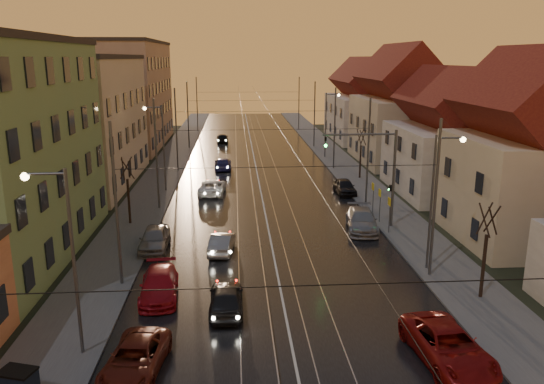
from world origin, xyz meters
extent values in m
plane|color=black|center=(0.00, 0.00, 0.00)|extent=(160.00, 160.00, 0.00)
cube|color=black|center=(0.00, 40.00, 0.02)|extent=(16.00, 120.00, 0.04)
cube|color=#4C4C4C|center=(-10.00, 40.00, 0.07)|extent=(4.00, 120.00, 0.15)
cube|color=#4C4C4C|center=(10.00, 40.00, 0.07)|extent=(4.00, 120.00, 0.15)
cube|color=gray|center=(-2.20, 40.00, 0.06)|extent=(0.06, 120.00, 0.03)
cube|color=gray|center=(-0.77, 40.00, 0.06)|extent=(0.06, 120.00, 0.03)
cube|color=gray|center=(0.77, 40.00, 0.06)|extent=(0.06, 120.00, 0.03)
cube|color=gray|center=(2.20, 40.00, 0.06)|extent=(0.06, 120.00, 0.03)
cube|color=#BFB394|center=(-17.50, 34.00, 6.00)|extent=(10.00, 20.00, 12.00)
cube|color=#9A7863|center=(-17.50, 58.00, 7.00)|extent=(10.00, 24.00, 14.00)
cube|color=#C4B797|center=(17.00, 15.00, 3.50)|extent=(8.50, 10.00, 7.00)
pyramid|color=#571314|center=(17.00, 15.00, 8.90)|extent=(8.67, 10.20, 3.80)
cube|color=#BCB8AE|center=(17.00, 28.00, 3.00)|extent=(9.00, 12.00, 6.00)
pyramid|color=#571314|center=(17.00, 28.00, 7.60)|extent=(9.18, 12.24, 3.20)
cube|color=#C4B797|center=(17.00, 43.00, 3.75)|extent=(9.00, 14.00, 7.50)
pyramid|color=#571314|center=(17.00, 43.00, 9.50)|extent=(9.18, 14.28, 4.00)
cube|color=#BCB8AE|center=(17.00, 61.00, 3.25)|extent=(9.00, 16.00, 6.50)
pyramid|color=#571314|center=(17.00, 61.00, 8.25)|extent=(9.18, 16.32, 3.50)
cylinder|color=#595B60|center=(-8.60, 9.00, 4.50)|extent=(0.16, 0.16, 9.00)
cylinder|color=#595B60|center=(8.60, 9.00, 4.50)|extent=(0.16, 0.16, 9.00)
cylinder|color=#595B60|center=(-8.60, 24.00, 4.50)|extent=(0.16, 0.16, 9.00)
cylinder|color=#595B60|center=(8.60, 24.00, 4.50)|extent=(0.16, 0.16, 9.00)
cylinder|color=#595B60|center=(-8.60, 39.00, 4.50)|extent=(0.16, 0.16, 9.00)
cylinder|color=#595B60|center=(8.60, 39.00, 4.50)|extent=(0.16, 0.16, 9.00)
cylinder|color=#595B60|center=(-8.60, 54.00, 4.50)|extent=(0.16, 0.16, 9.00)
cylinder|color=#595B60|center=(8.60, 54.00, 4.50)|extent=(0.16, 0.16, 9.00)
cylinder|color=#595B60|center=(-8.60, 72.00, 4.50)|extent=(0.16, 0.16, 9.00)
cylinder|color=#595B60|center=(8.60, 72.00, 4.50)|extent=(0.16, 0.16, 9.00)
cylinder|color=#595B60|center=(-8.80, 2.00, 4.00)|extent=(0.14, 0.14, 8.00)
cylinder|color=#595B60|center=(-9.60, 2.00, 7.80)|extent=(1.60, 0.10, 0.10)
sphere|color=#FFD88C|center=(-10.32, 2.00, 7.70)|extent=(0.32, 0.32, 0.32)
cylinder|color=#595B60|center=(8.80, 10.00, 4.00)|extent=(0.14, 0.14, 8.00)
cylinder|color=#595B60|center=(9.60, 10.00, 7.80)|extent=(1.60, 0.10, 0.10)
sphere|color=#FFD88C|center=(10.32, 10.00, 7.70)|extent=(0.32, 0.32, 0.32)
cylinder|color=#595B60|center=(-8.80, 30.00, 4.00)|extent=(0.14, 0.14, 8.00)
cylinder|color=#595B60|center=(-9.60, 30.00, 7.80)|extent=(1.60, 0.10, 0.10)
sphere|color=#FFD88C|center=(-10.32, 30.00, 7.70)|extent=(0.32, 0.32, 0.32)
cylinder|color=#595B60|center=(8.80, 46.00, 4.00)|extent=(0.14, 0.14, 8.00)
cylinder|color=#595B60|center=(9.60, 46.00, 7.80)|extent=(1.60, 0.10, 0.10)
sphere|color=#FFD88C|center=(10.32, 46.00, 7.70)|extent=(0.32, 0.32, 0.32)
cylinder|color=#595B60|center=(9.00, 18.00, 3.60)|extent=(0.20, 0.20, 7.20)
cylinder|color=#595B60|center=(6.40, 18.00, 6.90)|extent=(5.20, 0.14, 0.14)
imported|color=black|center=(4.00, 18.00, 6.30)|extent=(0.15, 0.18, 0.90)
sphere|color=#19FF3F|center=(4.00, 17.88, 6.15)|extent=(0.20, 0.20, 0.20)
cylinder|color=black|center=(-10.20, 20.00, 1.75)|extent=(0.18, 0.18, 3.50)
cylinder|color=black|center=(-9.97, 20.09, 4.30)|extent=(0.37, 0.92, 1.61)
cylinder|color=black|center=(-10.29, 20.23, 4.30)|extent=(0.91, 0.40, 1.61)
cylinder|color=black|center=(-10.43, 19.91, 4.30)|extent=(0.37, 0.92, 1.61)
cylinder|color=black|center=(-10.07, 19.78, 4.30)|extent=(0.84, 0.54, 1.62)
cylinder|color=black|center=(10.20, 6.00, 1.75)|extent=(0.18, 0.18, 3.50)
cylinder|color=black|center=(10.43, 6.09, 4.30)|extent=(0.37, 0.92, 1.61)
cylinder|color=black|center=(10.11, 6.23, 4.30)|extent=(0.91, 0.40, 1.61)
cylinder|color=black|center=(9.97, 5.91, 4.30)|extent=(0.37, 0.92, 1.61)
cylinder|color=black|center=(10.32, 5.78, 4.30)|extent=(0.84, 0.54, 1.62)
cylinder|color=black|center=(10.40, 34.00, 1.75)|extent=(0.18, 0.18, 3.50)
cylinder|color=black|center=(10.63, 34.09, 4.30)|extent=(0.37, 0.92, 1.61)
cylinder|color=black|center=(10.31, 34.23, 4.30)|extent=(0.91, 0.40, 1.61)
cylinder|color=black|center=(10.17, 33.91, 4.30)|extent=(0.37, 0.92, 1.61)
cylinder|color=black|center=(10.53, 33.78, 4.30)|extent=(0.84, 0.54, 1.62)
imported|color=black|center=(-2.85, 5.56, 0.69)|extent=(1.65, 4.08, 1.39)
imported|color=gray|center=(-3.24, 13.79, 0.62)|extent=(1.77, 3.91, 1.25)
imported|color=white|center=(-4.46, 28.77, 0.67)|extent=(2.52, 4.96, 1.34)
imported|color=#1B1C52|center=(-3.71, 39.74, 0.65)|extent=(1.89, 4.49, 1.30)
imported|color=black|center=(-4.18, 58.86, 0.68)|extent=(1.78, 4.08, 1.37)
imported|color=#59180F|center=(-6.35, 0.54, 0.62)|extent=(2.56, 4.68, 1.24)
imported|color=maroon|center=(-6.34, 7.41, 0.67)|extent=(2.20, 4.75, 1.35)
imported|color=gray|center=(-7.60, 14.57, 0.75)|extent=(1.78, 4.39, 1.49)
imported|color=maroon|center=(6.22, 0.47, 0.73)|extent=(2.91, 5.43, 1.45)
imported|color=gray|center=(6.71, 17.56, 0.74)|extent=(2.74, 5.33, 1.48)
imported|color=black|center=(7.60, 28.06, 0.68)|extent=(1.77, 4.06, 1.36)
camera|label=1|loc=(-2.27, -18.33, 12.10)|focal=35.00mm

